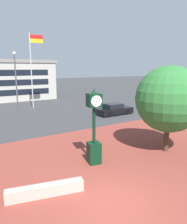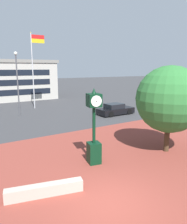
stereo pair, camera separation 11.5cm
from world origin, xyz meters
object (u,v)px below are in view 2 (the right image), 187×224
at_px(plaza_tree, 170,100).
at_px(street_clock, 94,131).
at_px(street_lamp_post, 17,78).
at_px(car_street_near, 115,110).
at_px(flagpole_primary, 34,64).

bearing_deg(plaza_tree, street_clock, 170.78).
height_order(street_clock, street_lamp_post, street_lamp_post).
xyz_separation_m(plaza_tree, car_street_near, (3.88, 10.44, -2.69)).
distance_m(car_street_near, street_lamp_post, 11.28).
xyz_separation_m(car_street_near, street_lamp_post, (-9.47, 4.92, 3.64)).
bearing_deg(street_clock, plaza_tree, 2.61).
relative_size(plaza_tree, car_street_near, 1.27).
distance_m(flagpole_primary, street_lamp_post, 5.23).
xyz_separation_m(street_clock, flagpole_primary, (2.62, 18.46, 3.87)).
height_order(plaza_tree, flagpole_primary, flagpole_primary).
relative_size(street_clock, street_lamp_post, 0.61).
distance_m(car_street_near, flagpole_primary, 12.06).
distance_m(street_clock, flagpole_primary, 19.04).
distance_m(plaza_tree, street_lamp_post, 16.37).
height_order(plaza_tree, street_lamp_post, street_lamp_post).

